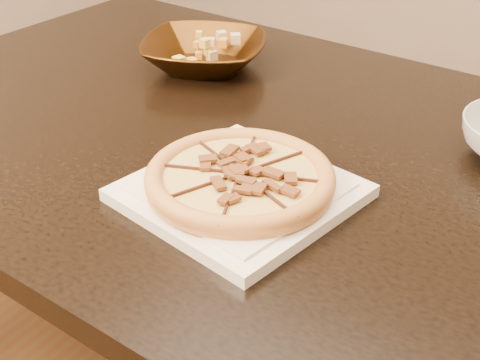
# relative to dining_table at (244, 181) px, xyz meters

# --- Properties ---
(dining_table) EXTENTS (1.49, 1.00, 0.75)m
(dining_table) POSITION_rel_dining_table_xyz_m (0.00, 0.00, 0.00)
(dining_table) COLOR black
(dining_table) RESTS_ON floor
(plate) EXTENTS (0.32, 0.32, 0.02)m
(plate) POSITION_rel_dining_table_xyz_m (0.11, -0.17, 0.11)
(plate) COLOR white
(plate) RESTS_ON dining_table
(pizza) EXTENTS (0.26, 0.26, 0.03)m
(pizza) POSITION_rel_dining_table_xyz_m (0.11, -0.17, 0.13)
(pizza) COLOR orange
(pizza) RESTS_ON plate
(bronze_bowl) EXTENTS (0.32, 0.32, 0.06)m
(bronze_bowl) POSITION_rel_dining_table_xyz_m (-0.22, 0.19, 0.13)
(bronze_bowl) COLOR #3C210A
(bronze_bowl) RESTS_ON dining_table
(mixed_dish) EXTENTS (0.09, 0.11, 0.03)m
(mixed_dish) POSITION_rel_dining_table_xyz_m (-0.22, 0.19, 0.17)
(mixed_dish) COLOR tan
(mixed_dish) RESTS_ON bronze_bowl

